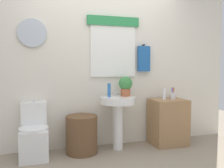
# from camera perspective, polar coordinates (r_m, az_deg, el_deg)

# --- Properties ---
(back_wall) EXTENTS (4.40, 0.18, 2.60)m
(back_wall) POSITION_cam_1_polar(r_m,az_deg,el_deg) (3.71, -2.71, 5.42)
(back_wall) COLOR silver
(back_wall) RESTS_ON ground_plane
(toilet) EXTENTS (0.38, 0.51, 0.75)m
(toilet) POSITION_cam_1_polar(r_m,az_deg,el_deg) (3.47, -18.08, -11.74)
(toilet) COLOR white
(toilet) RESTS_ON ground_plane
(laundry_hamper) EXTENTS (0.45, 0.45, 0.53)m
(laundry_hamper) POSITION_cam_1_polar(r_m,az_deg,el_deg) (3.48, -7.26, -11.84)
(laundry_hamper) COLOR brown
(laundry_hamper) RESTS_ON ground_plane
(pedestal_sink) EXTENTS (0.52, 0.52, 0.78)m
(pedestal_sink) POSITION_cam_1_polar(r_m,az_deg,el_deg) (3.53, 1.41, -6.20)
(pedestal_sink) COLOR white
(pedestal_sink) RESTS_ON ground_plane
(faucet) EXTENTS (0.03, 0.03, 0.10)m
(faucet) POSITION_cam_1_polar(r_m,az_deg,el_deg) (3.61, 0.83, -2.08)
(faucet) COLOR silver
(faucet) RESTS_ON pedestal_sink
(wooden_cabinet) EXTENTS (0.53, 0.44, 0.71)m
(wooden_cabinet) POSITION_cam_1_polar(r_m,az_deg,el_deg) (3.91, 13.21, -8.77)
(wooden_cabinet) COLOR #9E754C
(wooden_cabinet) RESTS_ON ground_plane
(soap_bottle) EXTENTS (0.05, 0.05, 0.20)m
(soap_bottle) POSITION_cam_1_polar(r_m,az_deg,el_deg) (3.50, -0.70, -1.45)
(soap_bottle) COLOR #2D6BB7
(soap_bottle) RESTS_ON pedestal_sink
(potted_plant) EXTENTS (0.21, 0.21, 0.30)m
(potted_plant) POSITION_cam_1_polar(r_m,az_deg,el_deg) (3.59, 3.25, -0.29)
(potted_plant) COLOR #AD5B38
(potted_plant) RESTS_ON pedestal_sink
(lotion_bottle) EXTENTS (0.05, 0.05, 0.18)m
(lotion_bottle) POSITION_cam_1_polar(r_m,az_deg,el_deg) (3.76, 12.40, -2.41)
(lotion_bottle) COLOR white
(lotion_bottle) RESTS_ON wooden_cabinet
(toothbrush_cup) EXTENTS (0.08, 0.08, 0.19)m
(toothbrush_cup) POSITION_cam_1_polar(r_m,az_deg,el_deg) (3.91, 14.35, -2.69)
(toothbrush_cup) COLOR silver
(toothbrush_cup) RESTS_ON wooden_cabinet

